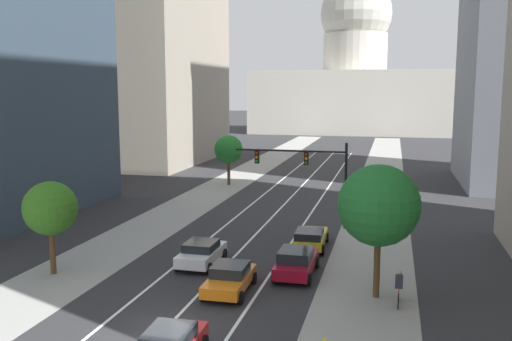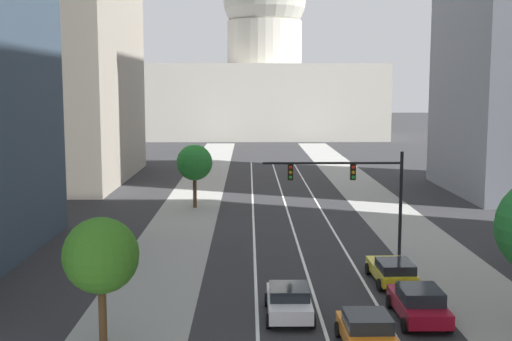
# 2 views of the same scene
# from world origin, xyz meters

# --- Properties ---
(ground_plane) EXTENTS (400.00, 400.00, 0.00)m
(ground_plane) POSITION_xyz_m (0.00, 40.00, 0.00)
(ground_plane) COLOR #2B2B2D
(sidewalk_left) EXTENTS (5.03, 130.00, 0.01)m
(sidewalk_left) POSITION_xyz_m (-8.24, 35.00, 0.01)
(sidewalk_left) COLOR gray
(sidewalk_left) RESTS_ON ground
(sidewalk_right) EXTENTS (5.03, 130.00, 0.01)m
(sidewalk_right) POSITION_xyz_m (8.24, 35.00, 0.01)
(sidewalk_right) COLOR gray
(sidewalk_right) RESTS_ON ground
(lane_stripe_left) EXTENTS (0.16, 90.00, 0.01)m
(lane_stripe_left) POSITION_xyz_m (-2.86, 25.00, 0.01)
(lane_stripe_left) COLOR white
(lane_stripe_left) RESTS_ON ground
(lane_stripe_center) EXTENTS (0.16, 90.00, 0.01)m
(lane_stripe_center) POSITION_xyz_m (0.00, 25.00, 0.01)
(lane_stripe_center) COLOR white
(lane_stripe_center) RESTS_ON ground
(lane_stripe_right) EXTENTS (0.16, 90.00, 0.01)m
(lane_stripe_right) POSITION_xyz_m (2.86, 25.00, 0.01)
(lane_stripe_right) COLOR white
(lane_stripe_right) RESTS_ON ground
(capitol_building) EXTENTS (46.52, 23.89, 37.16)m
(capitol_building) POSITION_xyz_m (0.00, 114.94, 12.35)
(capitol_building) COLOR beige
(capitol_building) RESTS_ON ground
(car_white) EXTENTS (2.12, 4.19, 1.44)m
(car_white) POSITION_xyz_m (-1.43, 9.18, 0.75)
(car_white) COLOR silver
(car_white) RESTS_ON ground
(car_yellow) EXTENTS (2.14, 4.45, 1.36)m
(car_yellow) POSITION_xyz_m (4.30, 14.17, 0.72)
(car_yellow) COLOR yellow
(car_yellow) RESTS_ON ground
(car_crimson) EXTENTS (2.12, 4.51, 1.54)m
(car_crimson) POSITION_xyz_m (4.29, 8.67, 0.79)
(car_crimson) COLOR maroon
(car_crimson) RESTS_ON ground
(car_orange) EXTENTS (2.17, 4.33, 1.44)m
(car_orange) POSITION_xyz_m (1.43, 5.34, 0.74)
(car_orange) COLOR orange
(car_orange) RESTS_ON ground
(traffic_signal_mast) EXTENTS (8.51, 0.39, 6.40)m
(traffic_signal_mast) POSITION_xyz_m (3.28, 20.03, 4.52)
(traffic_signal_mast) COLOR black
(traffic_signal_mast) RESTS_ON ground
(street_tree_mid_left) EXTENTS (3.05, 3.05, 5.41)m
(street_tree_mid_left) POSITION_xyz_m (-7.82, 36.33, 3.86)
(street_tree_mid_left) COLOR #51381E
(street_tree_mid_left) RESTS_ON ground
(street_tree_near_left) EXTENTS (3.00, 3.00, 5.26)m
(street_tree_near_left) POSITION_xyz_m (-9.00, 5.70, 3.74)
(street_tree_near_left) COLOR #51381E
(street_tree_near_left) RESTS_ON ground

